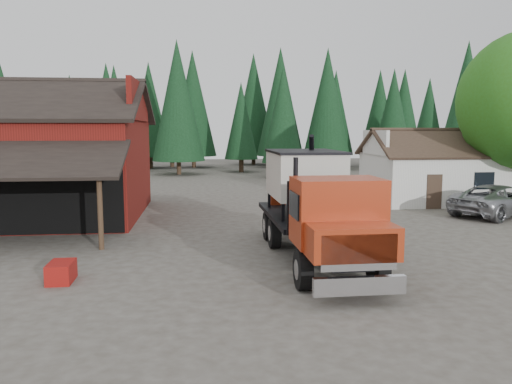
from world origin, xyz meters
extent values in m
plane|color=#474137|center=(0.00, 0.00, 0.00)|extent=(120.00, 120.00, 0.00)
cube|color=maroon|center=(-11.00, 10.00, 2.50)|extent=(12.00, 10.00, 5.00)
cube|color=black|center=(-11.00, 12.50, 6.00)|extent=(12.80, 5.53, 2.35)
cube|color=maroon|center=(-5.00, 10.00, 6.00)|extent=(0.25, 7.00, 2.00)
cylinder|color=#382619|center=(-5.60, 2.10, 1.40)|extent=(0.20, 0.20, 2.80)
cube|color=silver|center=(13.00, 13.00, 1.50)|extent=(8.00, 6.00, 3.00)
cube|color=#38281E|center=(13.00, 11.50, 3.75)|extent=(8.60, 3.42, 1.80)
cube|color=#38281E|center=(13.00, 14.50, 3.75)|extent=(8.60, 3.42, 1.80)
cube|color=silver|center=(9.00, 13.00, 3.75)|extent=(0.20, 4.20, 1.50)
cube|color=silver|center=(17.00, 13.00, 3.75)|extent=(0.20, 4.20, 1.50)
cube|color=#38281E|center=(11.50, 9.98, 1.00)|extent=(0.90, 0.06, 2.00)
cube|color=black|center=(14.50, 9.98, 1.60)|extent=(1.20, 0.06, 1.00)
sphere|color=#2B6316|center=(15.80, 10.80, 5.00)|extent=(4.40, 4.40, 4.40)
cylinder|color=#382619|center=(6.00, 30.00, 0.80)|extent=(0.44, 0.44, 1.60)
cone|color=black|center=(6.00, 30.00, 5.90)|extent=(3.96, 3.96, 9.00)
cylinder|color=#382619|center=(22.00, 26.00, 0.80)|extent=(0.44, 0.44, 1.60)
cone|color=black|center=(22.00, 26.00, 6.90)|extent=(4.84, 4.84, 11.00)
cylinder|color=#382619|center=(-4.00, 34.00, 0.80)|extent=(0.44, 0.44, 1.60)
cone|color=black|center=(-4.00, 34.00, 7.40)|extent=(5.28, 5.28, 12.00)
cylinder|color=black|center=(1.07, -3.46, 0.58)|extent=(0.39, 1.17, 1.16)
cylinder|color=black|center=(3.29, -3.42, 0.58)|extent=(0.39, 1.17, 1.16)
cylinder|color=black|center=(1.00, 1.62, 0.58)|extent=(0.39, 1.17, 1.16)
cylinder|color=black|center=(3.22, 1.65, 0.58)|extent=(0.39, 1.17, 1.16)
cylinder|color=black|center=(0.98, 3.10, 0.58)|extent=(0.39, 1.17, 1.16)
cylinder|color=black|center=(3.20, 3.13, 0.58)|extent=(0.39, 1.17, 1.16)
cube|color=black|center=(2.13, -0.06, 1.00)|extent=(1.29, 9.11, 0.42)
cube|color=silver|center=(2.20, -5.08, 0.58)|extent=(2.43, 0.22, 0.48)
cube|color=silver|center=(2.20, -4.97, 1.43)|extent=(2.01, 0.13, 0.95)
cube|color=#992B10|center=(2.19, -4.34, 1.59)|extent=(2.40, 1.41, 0.90)
cube|color=#992B10|center=(2.17, -2.96, 2.17)|extent=(2.56, 1.83, 1.96)
cube|color=black|center=(2.18, -3.81, 2.48)|extent=(2.22, 0.12, 0.95)
cylinder|color=black|center=(1.10, -2.03, 2.75)|extent=(0.15, 0.15, 1.90)
cube|color=black|center=(2.16, -1.91, 2.11)|extent=(2.59, 0.16, 1.69)
cube|color=black|center=(2.11, 1.42, 1.29)|extent=(2.78, 6.17, 0.17)
cube|color=beige|center=(2.11, 1.42, 2.85)|extent=(2.48, 3.52, 1.69)
cone|color=beige|center=(2.11, 1.42, 1.80)|extent=(2.36, 2.36, 0.74)
cube|color=black|center=(2.11, 1.42, 3.72)|extent=(2.59, 3.63, 0.08)
cylinder|color=black|center=(2.72, 2.91, 2.75)|extent=(0.76, 2.31, 3.23)
cube|color=#992B10|center=(1.44, 3.95, 1.59)|extent=(0.65, 0.85, 0.48)
cylinder|color=silver|center=(3.38, -2.26, 0.90)|extent=(0.61, 1.07, 0.59)
imported|color=#9B9DA3|center=(13.90, 7.50, 0.83)|extent=(6.54, 5.19, 1.65)
cube|color=maroon|center=(-6.00, -1.96, 0.30)|extent=(0.72, 1.11, 0.60)
camera|label=1|loc=(-1.79, -17.05, 4.55)|focal=35.00mm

